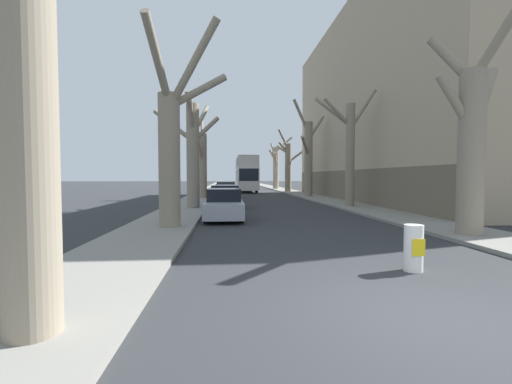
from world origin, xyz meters
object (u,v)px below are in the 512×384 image
object	(u,v)px
parked_car_0	(224,205)
street_tree_left_2	(193,149)
parked_car_3	(226,190)
traffic_bollard	(413,248)
street_tree_left_1	(172,146)
parked_car_1	(225,197)
street_tree_right_1	(349,150)
street_tree_right_3	(288,165)
street_tree_right_4	(276,165)
street_tree_left_0	(23,33)
street_tree_left_3	(202,163)
parked_car_2	(225,193)
double_decker_bus	(246,172)
street_tree_right_0	(472,140)
street_tree_right_2	(308,156)

from	to	relation	value
parked_car_0	street_tree_left_2	bearing A→B (deg)	110.98
parked_car_3	traffic_bollard	distance (m)	26.13
street_tree_left_1	parked_car_1	world-z (taller)	street_tree_left_1
street_tree_right_1	parked_car_3	bearing A→B (deg)	124.95
parked_car_0	street_tree_right_3	bearing A→B (deg)	73.78
street_tree_right_1	street_tree_right_4	bearing A→B (deg)	90.23
street_tree_left_0	street_tree_left_3	xyz separation A→B (m)	(0.07, 26.30, -0.42)
street_tree_left_1	parked_car_1	size ratio (longest dim) A/B	1.81
street_tree_left_1	street_tree_right_3	xyz separation A→B (m)	(9.73, 30.05, 0.41)
street_tree_left_0	parked_car_2	world-z (taller)	street_tree_left_0
street_tree_right_1	double_decker_bus	xyz separation A→B (m)	(-5.26, 24.21, -1.10)
double_decker_bus	traffic_bollard	xyz separation A→B (m)	(1.38, -38.71, -2.08)
street_tree_right_0	street_tree_right_3	world-z (taller)	street_tree_right_3
street_tree_right_4	double_decker_bus	distance (m)	9.45
street_tree_left_2	street_tree_left_0	bearing A→B (deg)	-90.67
street_tree_left_3	parked_car_2	xyz separation A→B (m)	(2.05, -3.40, -2.50)
parked_car_1	street_tree_right_2	bearing A→B (deg)	54.08
street_tree_left_1	street_tree_left_3	size ratio (longest dim) A/B	1.03
double_decker_bus	parked_car_0	distance (m)	29.79
street_tree_left_3	double_decker_bus	xyz separation A→B (m)	(4.70, 15.07, -0.59)
street_tree_right_1	street_tree_right_0	bearing A→B (deg)	-89.74
parked_car_1	street_tree_right_0	bearing A→B (deg)	-54.30
street_tree_right_0	traffic_bollard	bearing A→B (deg)	-137.60
street_tree_left_3	street_tree_right_3	world-z (taller)	street_tree_right_3
parked_car_0	parked_car_2	xyz separation A→B (m)	(0.00, 11.14, -0.02)
street_tree_right_2	parked_car_2	world-z (taller)	street_tree_right_2
street_tree_right_1	street_tree_right_3	bearing A→B (deg)	90.14
street_tree_right_0	double_decker_bus	world-z (taller)	street_tree_right_0
street_tree_right_3	double_decker_bus	xyz separation A→B (m)	(-5.21, 2.60, -0.94)
street_tree_right_3	traffic_bollard	distance (m)	36.44
double_decker_bus	parked_car_1	xyz separation A→B (m)	(-2.65, -24.05, -1.89)
street_tree_right_2	parked_car_2	size ratio (longest dim) A/B	2.35
street_tree_left_0	street_tree_left_3	distance (m)	26.31
street_tree_left_3	parked_car_1	bearing A→B (deg)	-77.14
parked_car_0	parked_car_1	xyz separation A→B (m)	(0.00, 5.55, 0.00)
street_tree_right_3	parked_car_2	world-z (taller)	street_tree_right_3
street_tree_right_4	parked_car_0	size ratio (longest dim) A/B	1.96
double_decker_bus	street_tree_right_4	bearing A→B (deg)	56.83
street_tree_right_2	street_tree_right_4	xyz separation A→B (m)	(-0.11, 21.01, -0.20)
street_tree_left_0	traffic_bollard	xyz separation A→B (m)	(6.15, 2.66, -3.09)
street_tree_left_0	street_tree_left_2	bearing A→B (deg)	89.33
street_tree_left_2	traffic_bollard	xyz separation A→B (m)	(5.95, -14.12, -3.15)
street_tree_left_0	street_tree_right_4	distance (m)	50.20
street_tree_right_2	parked_car_1	size ratio (longest dim) A/B	2.30
street_tree_right_4	double_decker_bus	bearing A→B (deg)	-123.17
parked_car_0	parked_car_3	xyz separation A→B (m)	(-0.00, 16.71, 0.02)
traffic_bollard	street_tree_right_1	bearing A→B (deg)	75.03
street_tree_left_0	street_tree_right_3	world-z (taller)	street_tree_left_0
parked_car_3	street_tree_right_0	bearing A→B (deg)	-70.31
double_decker_bus	parked_car_2	world-z (taller)	double_decker_bus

